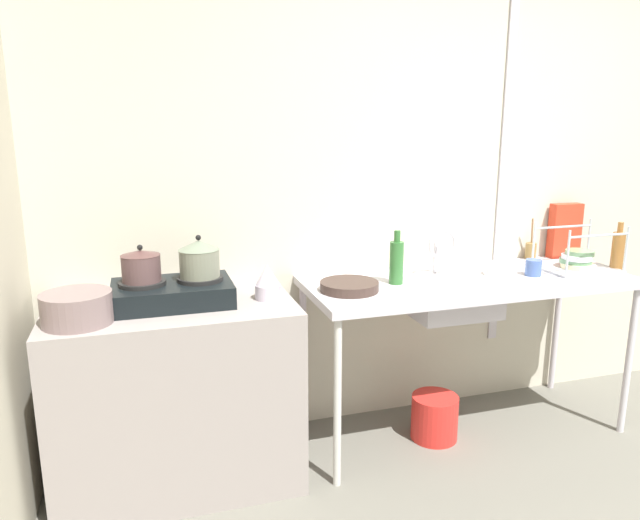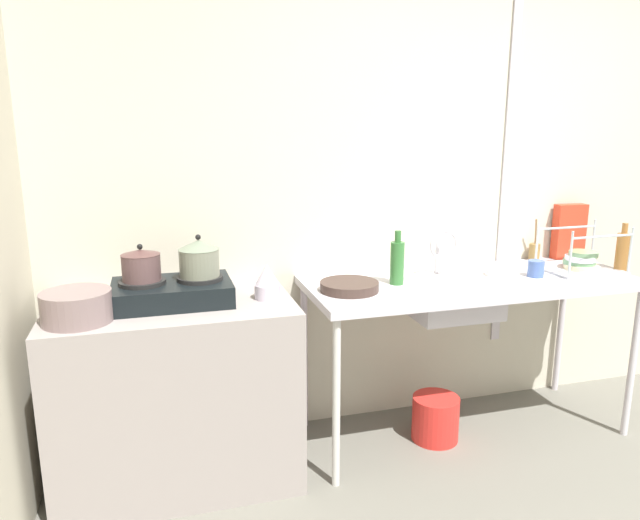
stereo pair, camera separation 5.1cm
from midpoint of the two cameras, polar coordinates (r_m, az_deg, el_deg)
The scene contains 20 objects.
wall_back at distance 3.45m, azimuth 14.56°, elevation 6.16°, with size 5.46×0.10×2.44m, color beige.
wall_metal_strip at distance 3.46m, azimuth 17.00°, elevation 8.06°, with size 0.05×0.01×1.95m, color silver.
counter_concrete at distance 2.81m, azimuth -14.28°, elevation -12.41°, with size 1.06×0.64×0.84m, color gray.
counter_sink at distance 3.09m, azimuth 13.82°, elevation -2.74°, with size 1.69×0.64×0.84m.
stove at distance 2.64m, azimuth -14.72°, elevation -3.06°, with size 0.51×0.34×0.11m.
pot_on_left_burner at distance 2.61m, azimuth -17.56°, elevation -0.52°, with size 0.17×0.17×0.16m.
pot_on_right_burner at distance 2.61m, azimuth -12.22°, elevation 0.15°, with size 0.18×0.18×0.19m.
pot_beside_stove at distance 2.50m, azimuth -23.13°, elevation -4.34°, with size 0.27×0.27×0.13m.
percolator at distance 2.63m, azimuth -5.67°, elevation -2.17°, with size 0.12×0.12×0.16m.
sink_basin at distance 3.00m, azimuth 12.12°, elevation -3.65°, with size 0.42×0.34×0.17m, color silver.
faucet at distance 3.07m, azimuth 11.29°, elevation 1.32°, with size 0.16×0.09×0.25m.
frying_pan at distance 2.76m, azimuth 2.34°, elevation -2.57°, with size 0.28×0.28×0.04m, color #3C2C26.
dish_rack at distance 3.43m, azimuth 23.38°, elevation -0.12°, with size 0.39×0.29×0.25m.
cup_by_rack at distance 3.22m, azimuth 19.64°, elevation -0.70°, with size 0.08×0.08×0.08m, color #4461A5.
small_bowl_on_drainboard at distance 3.18m, azimuth 16.36°, elevation -1.06°, with size 0.13×0.13×0.04m, color white.
bottle_by_sink at distance 2.88m, azimuth 6.95°, elevation -0.15°, with size 0.07×0.07×0.27m.
bottle_by_rack at distance 3.51m, azimuth 26.64°, elevation 0.89°, with size 0.06×0.06×0.26m.
cereal_box at distance 3.71m, azimuth 22.36°, elevation 2.67°, with size 0.18×0.07×0.32m, color red.
utensil_jar at distance 3.60m, azimuth 19.45°, elevation 0.90°, with size 0.06×0.06×0.24m.
bucket_on_floor at distance 3.22m, azimuth 10.62°, elevation -14.80°, with size 0.24×0.24×0.23m, color red.
Camera 1 is at (-1.83, -1.11, 1.61)m, focal length 32.87 mm.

